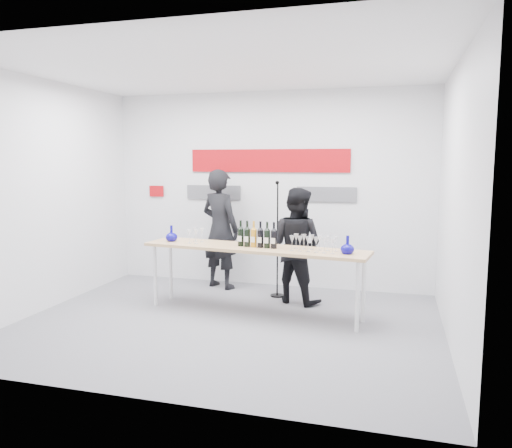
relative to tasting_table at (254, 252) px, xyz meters
name	(u,v)px	position (x,y,z in m)	size (l,w,h in m)	color
ground	(227,324)	(-0.20, -0.47, -0.81)	(5.00, 5.00, 0.00)	slate
back_wall	(269,190)	(-0.20, 1.53, 0.69)	(5.00, 0.04, 3.00)	silver
signage	(265,170)	(-0.25, 1.50, 1.00)	(3.38, 0.02, 0.79)	#A5070D
tasting_table	(254,252)	(0.00, 0.00, 0.00)	(2.96, 0.93, 0.87)	tan
wine_bottles	(257,234)	(0.05, -0.03, 0.23)	(0.53, 0.14, 0.33)	black
decanter_left	(171,233)	(-1.19, 0.12, 0.17)	(0.16, 0.16, 0.21)	#0B067E
decanter_right	(347,245)	(1.18, -0.17, 0.17)	(0.16, 0.16, 0.21)	#0B067E
glasses_left	(196,236)	(-0.83, 0.10, 0.16)	(0.18, 0.23, 0.18)	silver
glasses_right	(314,243)	(0.78, -0.09, 0.16)	(0.58, 0.28, 0.18)	silver
presenter_left	(220,229)	(-0.87, 1.15, 0.10)	(0.66, 0.44, 1.82)	black
presenter_right	(296,245)	(0.41, 0.69, -0.01)	(0.77, 0.60, 1.59)	black
mic_stand	(277,262)	(0.10, 0.88, -0.30)	(0.19, 0.19, 1.67)	black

